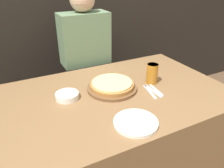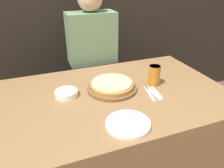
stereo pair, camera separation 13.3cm
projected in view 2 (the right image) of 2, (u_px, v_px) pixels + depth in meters
dining_table at (114, 140)px, 1.55m from camera, size 1.45×0.92×0.77m
pizza_on_board at (112, 86)px, 1.41m from camera, size 0.32×0.32×0.06m
beer_glass at (154, 75)px, 1.45m from camera, size 0.08×0.08×0.14m
dinner_plate at (128, 124)px, 1.09m from camera, size 0.23×0.23×0.02m
side_bowl at (66, 93)px, 1.34m from camera, size 0.14×0.14×0.04m
fork at (150, 94)px, 1.37m from camera, size 0.06×0.18×0.00m
dinner_knife at (153, 93)px, 1.37m from camera, size 0.02×0.18×0.00m
spoon at (157, 92)px, 1.38m from camera, size 0.03×0.16×0.00m
diner_person at (93, 70)px, 1.94m from camera, size 0.40×0.20×1.36m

